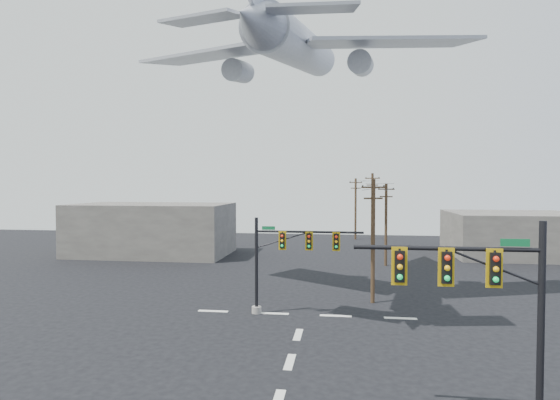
# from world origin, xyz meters

# --- Properties ---
(lane_markings) EXTENTS (14.00, 21.20, 0.01)m
(lane_markings) POSITION_xyz_m (0.00, 5.33, 0.01)
(lane_markings) COLOR silver
(lane_markings) RESTS_ON ground
(signal_mast_near) EXTENTS (6.76, 0.78, 7.10)m
(signal_mast_near) POSITION_xyz_m (7.64, -0.52, 4.01)
(signal_mast_near) COLOR gray
(signal_mast_near) RESTS_ON ground
(signal_mast_far) EXTENTS (7.11, 0.68, 6.21)m
(signal_mast_far) POSITION_xyz_m (-1.33, 11.87, 3.55)
(signal_mast_far) COLOR gray
(signal_mast_far) RESTS_ON ground
(utility_pole_a) EXTENTS (1.70, 0.62, 8.70)m
(utility_pole_a) POSITION_xyz_m (4.51, 15.67, 4.55)
(utility_pole_a) COLOR #47301E
(utility_pole_a) RESTS_ON ground
(utility_pole_b) EXTENTS (1.63, 0.70, 8.38)m
(utility_pole_b) POSITION_xyz_m (6.74, 31.00, 4.38)
(utility_pole_b) COLOR #47301E
(utility_pole_b) RESTS_ON ground
(utility_pole_c) EXTENTS (1.89, 0.90, 9.74)m
(utility_pole_c) POSITION_xyz_m (6.15, 44.63, 5.10)
(utility_pole_c) COLOR #47301E
(utility_pole_c) RESTS_ON ground
(utility_pole_d) EXTENTS (1.89, 0.43, 9.18)m
(utility_pole_d) POSITION_xyz_m (4.21, 53.40, 4.81)
(utility_pole_d) COLOR #47301E
(utility_pole_d) RESTS_ON ground
(power_lines) EXTENTS (4.15, 37.73, 0.87)m
(power_lines) POSITION_xyz_m (5.81, 34.57, 8.29)
(power_lines) COLOR black
(airliner) EXTENTS (26.36, 27.88, 7.34)m
(airliner) POSITION_xyz_m (-1.02, 18.25, 18.67)
(airliner) COLOR #ADB1BA
(building_left) EXTENTS (18.00, 10.00, 6.00)m
(building_left) POSITION_xyz_m (-20.00, 35.00, 3.00)
(building_left) COLOR slate
(building_left) RESTS_ON ground
(building_right) EXTENTS (14.00, 12.00, 5.00)m
(building_right) POSITION_xyz_m (22.00, 40.00, 2.50)
(building_right) COLOR slate
(building_right) RESTS_ON ground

